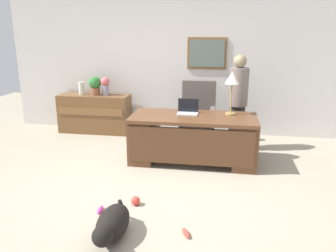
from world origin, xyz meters
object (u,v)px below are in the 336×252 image
desk (193,137)px  potted_plant (95,85)px  desk_lamp (232,81)px  laptop (188,110)px  vase_with_flowers (105,85)px  dog_toy_ball (136,201)px  credenza (95,113)px  dog_lying (112,224)px  vase_empty (81,88)px  dog_toy_bone (186,233)px  armchair (198,117)px  dog_toy_plush (100,210)px  person_standing (238,102)px

desk → potted_plant: size_ratio=5.32×
desk → desk_lamp: 1.04m
laptop → vase_with_flowers: bearing=146.9°
laptop → dog_toy_ball: laptop is taller
credenza → dog_lying: credenza is taller
desk → credenza: credenza is taller
potted_plant → vase_empty: bearing=180.0°
desk → dog_toy_bone: size_ratio=11.03×
armchair → credenza: bearing=169.3°
desk_lamp → dog_toy_plush: 2.70m
credenza → potted_plant: bearing=2.2°
desk → person_standing: person_standing is taller
dog_toy_ball → desk: bearing=70.1°
person_standing → dog_toy_plush: (-1.57, -2.42, -0.80)m
credenza → vase_with_flowers: 0.63m
vase_empty → dog_toy_ball: 3.43m
desk_lamp → desk: bearing=-158.2°
desk_lamp → dog_toy_ball: (-1.09, -1.70, -1.20)m
person_standing → dog_toy_bone: (-0.55, -2.71, -0.80)m
desk → dog_toy_plush: (-0.89, -1.70, -0.38)m
credenza → vase_with_flowers: (0.25, 0.00, 0.58)m
laptop → desk_lamp: size_ratio=0.49×
dog_lying → dog_toy_ball: dog_lying is taller
desk → dog_toy_ball: size_ratio=17.84×
desk_lamp → credenza: bearing=157.7°
person_standing → dog_toy_bone: size_ratio=9.28×
dog_lying → dog_toy_plush: 0.57m
dog_toy_plush → dog_toy_ball: bearing=31.7°
vase_empty → potted_plant: 0.30m
armchair → dog_toy_ball: 2.49m
vase_empty → dog_toy_ball: size_ratio=2.31×
armchair → dog_toy_bone: size_ratio=6.46×
vase_with_flowers → dog_toy_ball: bearing=-64.8°
vase_empty → vase_with_flowers: bearing=0.0°
credenza → potted_plant: potted_plant is taller
person_standing → potted_plant: (-2.73, 0.59, 0.13)m
vase_empty → dog_toy_plush: (1.46, -3.01, -0.85)m
desk → dog_toy_bone: (0.13, -2.00, -0.38)m
vase_with_flowers → potted_plant: potted_plant is taller
vase_empty → potted_plant: bearing=0.0°
credenza → vase_empty: 0.56m
armchair → dog_lying: 3.16m
desk → person_standing: 1.07m
armchair → dog_lying: (-0.59, -3.08, -0.34)m
desk → dog_toy_ball: (-0.53, -1.48, -0.35)m
dog_toy_plush → person_standing: bearing=57.1°
potted_plant → desk: bearing=-32.4°
potted_plant → dog_toy_ball: (1.52, -2.79, -0.90)m
desk_lamp → dog_toy_ball: size_ratio=6.14×
person_standing → dog_lying: 3.22m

